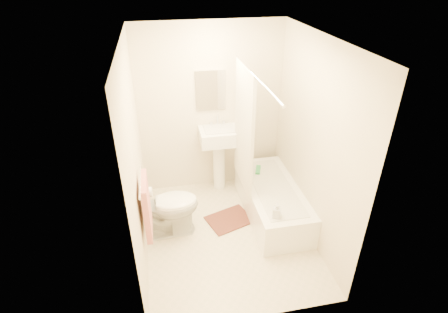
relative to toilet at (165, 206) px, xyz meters
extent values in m
plane|color=beige|center=(0.75, -0.21, -0.41)|extent=(2.40, 2.40, 0.00)
plane|color=white|center=(0.75, -0.21, 1.99)|extent=(2.40, 2.40, 0.00)
cube|color=beige|center=(0.75, 0.99, 0.79)|extent=(2.00, 0.02, 2.40)
cube|color=beige|center=(-0.25, -0.21, 0.79)|extent=(0.02, 2.40, 2.40)
cube|color=beige|center=(1.75, -0.21, 0.79)|extent=(0.02, 2.40, 2.40)
cube|color=white|center=(0.75, 0.97, 1.09)|extent=(0.40, 0.03, 0.55)
cylinder|color=silver|center=(1.05, -0.11, 1.59)|extent=(0.03, 1.70, 0.03)
cube|color=silver|center=(1.05, 0.29, 0.81)|extent=(0.04, 0.80, 1.55)
cylinder|color=silver|center=(-0.21, -0.46, 0.69)|extent=(0.02, 0.60, 0.02)
cube|color=#CC7266|center=(-0.18, -0.46, 0.37)|extent=(0.06, 0.45, 0.66)
cylinder|color=white|center=(-0.18, -0.09, 0.29)|extent=(0.11, 0.12, 0.12)
imported|color=silver|center=(0.00, 0.00, 0.00)|extent=(0.85, 0.50, 0.82)
cube|color=#54261C|center=(0.83, 0.06, -0.40)|extent=(0.67, 0.58, 0.02)
imported|color=white|center=(1.26, -0.50, 0.12)|extent=(0.12, 0.12, 0.20)
cube|color=green|center=(1.33, 0.51, 0.04)|extent=(0.13, 0.22, 0.04)
camera|label=1|loc=(0.05, -3.48, 2.66)|focal=28.00mm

